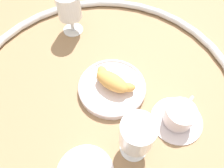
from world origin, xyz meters
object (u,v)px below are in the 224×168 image
Objects in this scene: croissant_large at (113,81)px; juice_glass_left at (69,8)px; pastry_plate at (112,87)px; juice_glass_right at (137,135)px; coffee_cup_far at (179,116)px.

croissant_large is 0.28m from juice_glass_left.
pastry_plate is 1.37× the size of juice_glass_right.
juice_glass_left is (-0.24, 0.14, 0.08)m from pastry_plate.
juice_glass_left is (-0.43, 0.13, 0.07)m from coffee_cup_far.
coffee_cup_far is at bearing -17.05° from juice_glass_left.
juice_glass_left is (-0.24, 0.14, 0.05)m from croissant_large.
pastry_plate is at bearing -178.32° from coffee_cup_far.
croissant_large is at bearing 84.86° from pastry_plate.
croissant_large is 0.98× the size of juice_glass_right.
pastry_plate is 0.03m from croissant_large.
juice_glass_right reaches higher than coffee_cup_far.
juice_glass_right is (0.13, -0.12, 0.08)m from pastry_plate.
coffee_cup_far is 0.97× the size of juice_glass_right.
pastry_plate is at bearing -95.14° from croissant_large.
coffee_cup_far reaches higher than pastry_plate.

